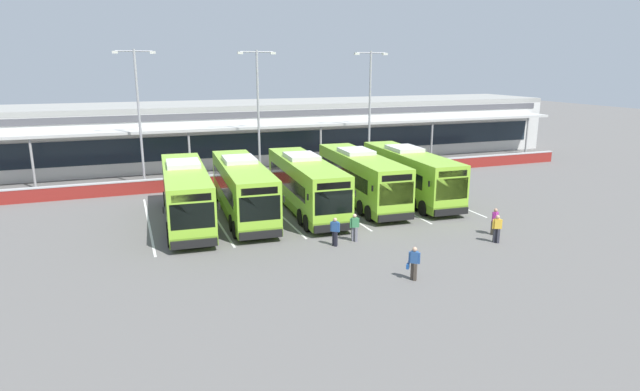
% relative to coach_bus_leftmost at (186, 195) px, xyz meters
% --- Properties ---
extents(ground_plane, '(200.00, 200.00, 0.00)m').
position_rel_coach_bus_leftmost_xyz_m(ground_plane, '(8.15, -5.42, -1.79)').
color(ground_plane, '#605E5B').
extents(terminal_building, '(70.00, 13.00, 6.00)m').
position_rel_coach_bus_leftmost_xyz_m(terminal_building, '(8.15, 21.49, 1.23)').
color(terminal_building, silver).
rests_on(terminal_building, ground).
extents(red_barrier_wall, '(60.00, 0.40, 1.10)m').
position_rel_coach_bus_leftmost_xyz_m(red_barrier_wall, '(8.15, 9.08, -1.23)').
color(red_barrier_wall, maroon).
rests_on(red_barrier_wall, ground).
extents(coach_bus_leftmost, '(3.44, 12.27, 3.78)m').
position_rel_coach_bus_leftmost_xyz_m(coach_bus_leftmost, '(0.00, 0.00, 0.00)').
color(coach_bus_leftmost, '#8CC633').
rests_on(coach_bus_leftmost, ground).
extents(coach_bus_left_centre, '(3.44, 12.27, 3.78)m').
position_rel_coach_bus_leftmost_xyz_m(coach_bus_left_centre, '(3.71, 0.24, 0.00)').
color(coach_bus_left_centre, '#8CC633').
rests_on(coach_bus_left_centre, ground).
extents(coach_bus_centre, '(3.44, 12.27, 3.78)m').
position_rel_coach_bus_leftmost_xyz_m(coach_bus_centre, '(8.03, 0.01, 0.00)').
color(coach_bus_centre, '#8CC633').
rests_on(coach_bus_centre, ground).
extents(coach_bus_right_centre, '(3.44, 12.27, 3.78)m').
position_rel_coach_bus_leftmost_xyz_m(coach_bus_right_centre, '(12.48, 0.67, 0.00)').
color(coach_bus_right_centre, '#8CC633').
rests_on(coach_bus_right_centre, ground).
extents(coach_bus_rightmost, '(3.44, 12.27, 3.78)m').
position_rel_coach_bus_leftmost_xyz_m(coach_bus_rightmost, '(16.44, 0.55, 0.00)').
color(coach_bus_rightmost, '#8CC633').
rests_on(coach_bus_rightmost, ground).
extents(bay_stripe_far_west, '(0.14, 13.00, 0.01)m').
position_rel_coach_bus_leftmost_xyz_m(bay_stripe_far_west, '(-2.35, 0.58, -1.78)').
color(bay_stripe_far_west, silver).
rests_on(bay_stripe_far_west, ground).
extents(bay_stripe_west, '(0.14, 13.00, 0.01)m').
position_rel_coach_bus_leftmost_xyz_m(bay_stripe_west, '(1.85, 0.58, -1.78)').
color(bay_stripe_west, silver).
rests_on(bay_stripe_west, ground).
extents(bay_stripe_mid_west, '(0.14, 13.00, 0.01)m').
position_rel_coach_bus_leftmost_xyz_m(bay_stripe_mid_west, '(6.05, 0.58, -1.78)').
color(bay_stripe_mid_west, silver).
rests_on(bay_stripe_mid_west, ground).
extents(bay_stripe_centre, '(0.14, 13.00, 0.01)m').
position_rel_coach_bus_leftmost_xyz_m(bay_stripe_centre, '(10.25, 0.58, -1.78)').
color(bay_stripe_centre, silver).
rests_on(bay_stripe_centre, ground).
extents(bay_stripe_mid_east, '(0.14, 13.00, 0.01)m').
position_rel_coach_bus_leftmost_xyz_m(bay_stripe_mid_east, '(14.45, 0.58, -1.78)').
color(bay_stripe_mid_east, silver).
rests_on(bay_stripe_mid_east, ground).
extents(bay_stripe_east, '(0.14, 13.00, 0.01)m').
position_rel_coach_bus_leftmost_xyz_m(bay_stripe_east, '(18.65, 0.58, -1.78)').
color(bay_stripe_east, silver).
rests_on(bay_stripe_east, ground).
extents(pedestrian_with_handbag, '(0.58, 0.56, 1.62)m').
position_rel_coach_bus_leftmost_xyz_m(pedestrian_with_handbag, '(8.80, -13.26, -0.93)').
color(pedestrian_with_handbag, '#4C4238').
rests_on(pedestrian_with_handbag, ground).
extents(pedestrian_in_dark_coat, '(0.53, 0.39, 1.62)m').
position_rel_coach_bus_leftmost_xyz_m(pedestrian_in_dark_coat, '(15.91, -10.26, -0.91)').
color(pedestrian_in_dark_coat, '#33333D').
rests_on(pedestrian_in_dark_coat, ground).
extents(pedestrian_child, '(0.54, 0.35, 1.62)m').
position_rel_coach_bus_leftmost_xyz_m(pedestrian_child, '(8.49, -7.21, -0.91)').
color(pedestrian_child, slate).
rests_on(pedestrian_child, ground).
extents(pedestrian_near_bin, '(0.46, 0.43, 1.62)m').
position_rel_coach_bus_leftmost_xyz_m(pedestrian_near_bin, '(7.16, -7.54, -0.91)').
color(pedestrian_near_bin, black).
rests_on(pedestrian_near_bin, ground).
extents(pedestrian_approaching_bus, '(0.53, 0.33, 1.62)m').
position_rel_coach_bus_leftmost_xyz_m(pedestrian_approaching_bus, '(16.73, -9.05, -0.91)').
color(pedestrian_approaching_bus, '#4C4238').
rests_on(pedestrian_approaching_bus, ground).
extents(lamp_post_west, '(3.24, 0.28, 11.00)m').
position_rel_coach_bus_leftmost_xyz_m(lamp_post_west, '(-2.07, 11.85, 4.50)').
color(lamp_post_west, '#9E9EA3').
rests_on(lamp_post_west, ground).
extents(lamp_post_centre, '(3.24, 0.28, 11.00)m').
position_rel_coach_bus_leftmost_xyz_m(lamp_post_centre, '(7.56, 10.97, 4.50)').
color(lamp_post_centre, '#9E9EA3').
rests_on(lamp_post_centre, ground).
extents(lamp_post_east, '(3.24, 0.28, 11.00)m').
position_rel_coach_bus_leftmost_xyz_m(lamp_post_east, '(18.05, 10.89, 4.50)').
color(lamp_post_east, '#9E9EA3').
rests_on(lamp_post_east, ground).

